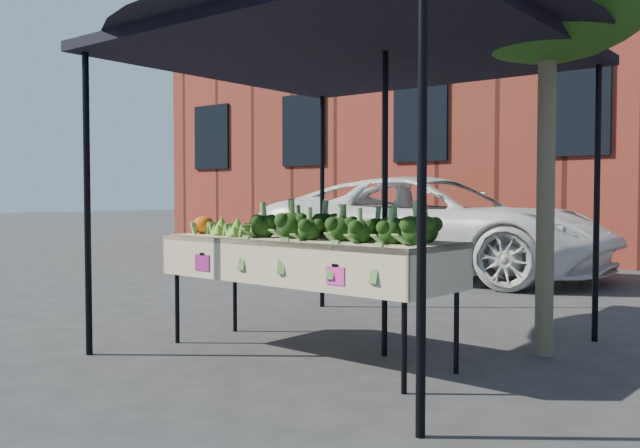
% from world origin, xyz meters
% --- Properties ---
extents(ground, '(90.00, 90.00, 0.00)m').
position_xyz_m(ground, '(0.00, 0.00, 0.00)').
color(ground, '#2D2D2F').
extents(table, '(2.43, 0.90, 0.90)m').
position_xyz_m(table, '(0.07, 0.05, 0.45)').
color(table, beige).
rests_on(table, ground).
extents(canopy, '(3.16, 3.16, 2.74)m').
position_xyz_m(canopy, '(0.18, 0.53, 1.37)').
color(canopy, black).
rests_on(canopy, ground).
extents(broccoli_heap, '(1.53, 0.56, 0.25)m').
position_xyz_m(broccoli_heap, '(0.43, 0.07, 1.03)').
color(broccoli_heap, black).
rests_on(broccoli_heap, table).
extents(romanesco_cluster, '(0.42, 0.46, 0.19)m').
position_xyz_m(romanesco_cluster, '(-0.60, 0.03, 1.00)').
color(romanesco_cluster, '#92BF3C').
rests_on(romanesco_cluster, table).
extents(cauliflower_pair, '(0.19, 0.19, 0.17)m').
position_xyz_m(cauliflower_pair, '(-0.98, -0.00, 0.99)').
color(cauliflower_pair, orange).
rests_on(cauliflower_pair, table).
extents(vehicle, '(1.67, 2.60, 5.45)m').
position_xyz_m(vehicle, '(-1.76, 5.34, 2.72)').
color(vehicle, white).
rests_on(vehicle, ground).
extents(street_tree, '(1.98, 1.98, 3.91)m').
position_xyz_m(street_tree, '(1.48, 1.22, 1.95)').
color(street_tree, '#1E4C14').
rests_on(street_tree, ground).
extents(building_left, '(12.00, 8.00, 9.00)m').
position_xyz_m(building_left, '(-5.00, 12.00, 4.50)').
color(building_left, maroon).
rests_on(building_left, ground).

